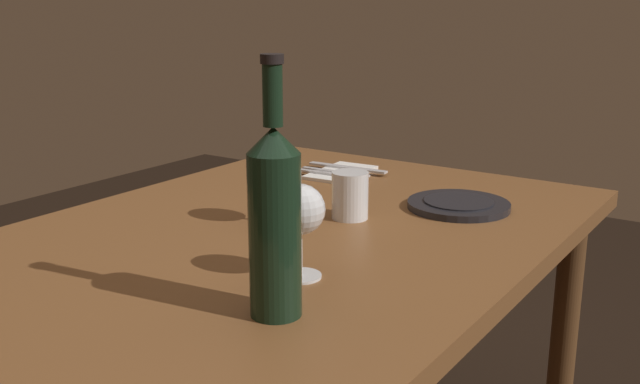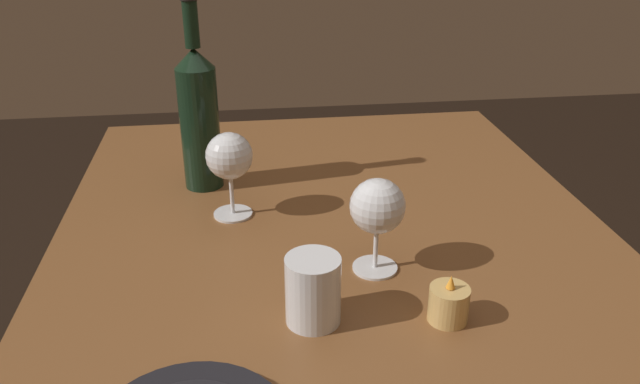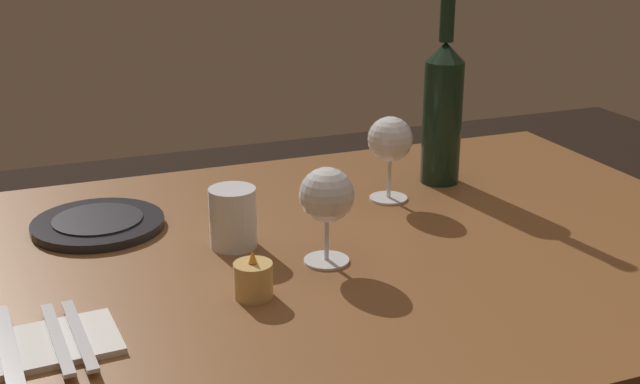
# 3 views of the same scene
# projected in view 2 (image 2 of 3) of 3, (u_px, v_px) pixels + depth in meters

# --- Properties ---
(dining_table) EXTENTS (1.30, 0.90, 0.74)m
(dining_table) POSITION_uv_depth(u_px,v_px,m) (343.00, 309.00, 0.98)
(dining_table) COLOR brown
(dining_table) RESTS_ON ground
(wine_glass_left) EXTENTS (0.08, 0.08, 0.15)m
(wine_glass_left) POSITION_uv_depth(u_px,v_px,m) (229.00, 158.00, 1.03)
(wine_glass_left) COLOR white
(wine_glass_left) RESTS_ON dining_table
(wine_glass_right) EXTENTS (0.08, 0.08, 0.14)m
(wine_glass_right) POSITION_uv_depth(u_px,v_px,m) (377.00, 208.00, 0.88)
(wine_glass_right) COLOR white
(wine_glass_right) RESTS_ON dining_table
(wine_bottle) EXTENTS (0.07, 0.07, 0.35)m
(wine_bottle) POSITION_uv_depth(u_px,v_px,m) (199.00, 115.00, 1.13)
(wine_bottle) COLOR black
(wine_bottle) RESTS_ON dining_table
(water_tumbler) EXTENTS (0.07, 0.07, 0.09)m
(water_tumbler) POSITION_uv_depth(u_px,v_px,m) (313.00, 293.00, 0.80)
(water_tumbler) COLOR white
(water_tumbler) RESTS_ON dining_table
(votive_candle) EXTENTS (0.05, 0.05, 0.07)m
(votive_candle) POSITION_uv_depth(u_px,v_px,m) (449.00, 305.00, 0.80)
(votive_candle) COLOR #DBB266
(votive_candle) RESTS_ON dining_table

